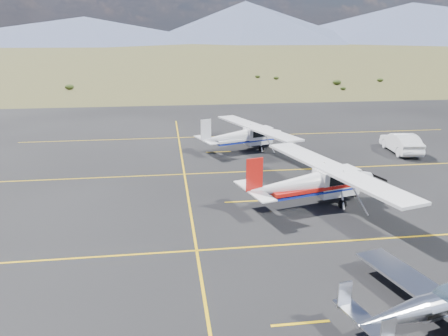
# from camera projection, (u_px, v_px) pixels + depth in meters

# --- Properties ---
(ground) EXTENTS (1600.00, 1600.00, 0.00)m
(ground) POSITION_uv_depth(u_px,v_px,m) (345.00, 264.00, 18.03)
(ground) COLOR #383D1C
(ground) RESTS_ON ground
(apron) EXTENTS (72.00, 72.00, 0.02)m
(apron) POSITION_uv_depth(u_px,v_px,m) (296.00, 202.00, 24.66)
(apron) COLOR black
(apron) RESTS_ON ground
(aircraft_low_wing) EXTENTS (5.85, 8.01, 1.74)m
(aircraft_low_wing) POSITION_uv_depth(u_px,v_px,m) (436.00, 306.00, 13.88)
(aircraft_low_wing) COLOR silver
(aircraft_low_wing) RESTS_ON apron
(aircraft_cessna) EXTENTS (7.93, 12.05, 3.06)m
(aircraft_cessna) POSITION_uv_depth(u_px,v_px,m) (315.00, 181.00, 24.00)
(aircraft_cessna) COLOR white
(aircraft_cessna) RESTS_ON apron
(aircraft_plain) EXTENTS (7.69, 10.95, 2.81)m
(aircraft_plain) POSITION_uv_depth(u_px,v_px,m) (244.00, 135.00, 35.45)
(aircraft_plain) COLOR white
(aircraft_plain) RESTS_ON apron
(sedan) EXTENTS (2.16, 4.99, 1.60)m
(sedan) POSITION_uv_depth(u_px,v_px,m) (401.00, 143.00, 34.78)
(sedan) COLOR white
(sedan) RESTS_ON apron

